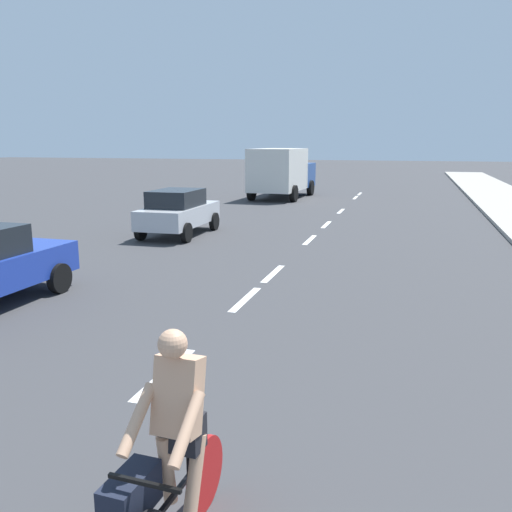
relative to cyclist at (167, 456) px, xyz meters
name	(u,v)px	position (x,y,z in m)	size (l,w,h in m)	color
ground_plane	(312,238)	(-1.49, 14.39, -0.83)	(160.00, 160.00, 0.00)	#38383A
lane_stripe_2	(165,373)	(-1.49, 3.02, -0.83)	(0.16, 1.80, 0.01)	white
lane_stripe_3	(245,299)	(-1.49, 6.78, -0.83)	(0.16, 1.80, 0.01)	white
lane_stripe_4	(273,274)	(-1.49, 9.06, -0.83)	(0.16, 1.80, 0.01)	white
lane_stripe_5	(310,240)	(-1.49, 13.91, -0.83)	(0.16, 1.80, 0.01)	white
lane_stripe_6	(326,225)	(-1.49, 17.39, -0.83)	(0.16, 1.80, 0.01)	white
lane_stripe_7	(341,211)	(-1.49, 21.77, -0.83)	(0.16, 1.80, 0.01)	white
lane_stripe_8	(355,198)	(-1.49, 28.22, -0.83)	(0.16, 1.80, 0.01)	white
lane_stripe_9	(360,194)	(-1.49, 30.67, -0.83)	(0.16, 1.80, 0.01)	white
cyclist	(167,456)	(0.00, 0.00, 0.00)	(0.63, 1.71, 1.82)	black
parked_car_silver	(178,211)	(-6.01, 13.59, 0.00)	(1.83, 3.85, 1.57)	#B7BABF
delivery_truck	(282,172)	(-5.57, 26.91, 0.67)	(2.91, 6.35, 2.80)	#23478C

